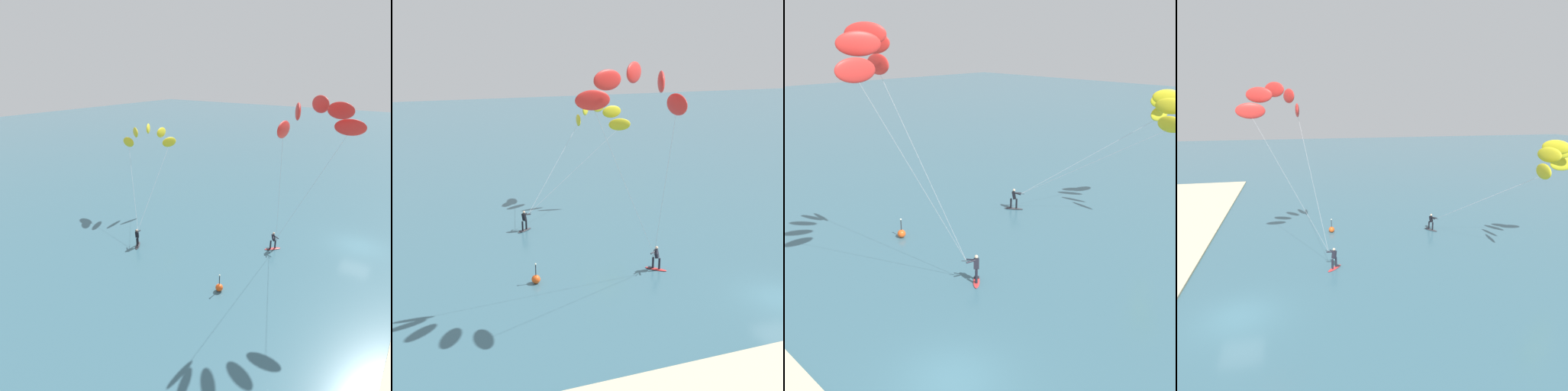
% 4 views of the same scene
% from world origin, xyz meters
% --- Properties ---
extents(ground_plane, '(240.00, 240.00, 0.00)m').
position_xyz_m(ground_plane, '(0.00, 0.00, 0.00)').
color(ground_plane, '#386070').
extents(kitesurfer_nearshore, '(11.76, 9.57, 9.60)m').
position_xyz_m(kitesurfer_nearshore, '(-3.35, 22.51, 8.00)').
color(kitesurfer_nearshore, '#333338').
rests_on(kitesurfer_nearshore, ground).
extents(kitesurfer_mid_water, '(7.04, 7.06, 13.78)m').
position_xyz_m(kitesurfer_mid_water, '(-8.70, 2.62, 12.02)').
color(kitesurfer_mid_water, red).
rests_on(kitesurfer_mid_water, ground).
extents(marker_buoy, '(0.56, 0.56, 1.38)m').
position_xyz_m(marker_buoy, '(-13.27, 6.92, 0.30)').
color(marker_buoy, '#EA5119').
rests_on(marker_buoy, ground).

